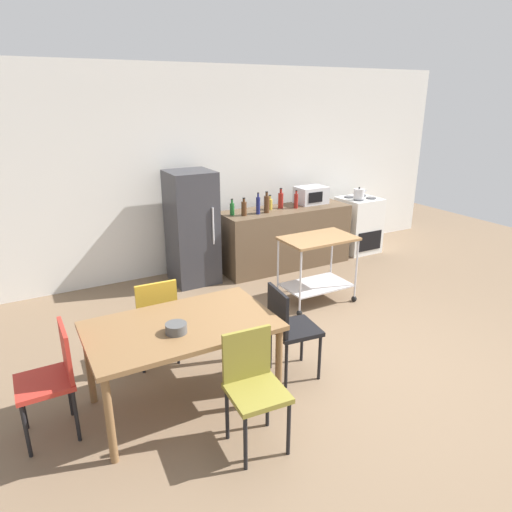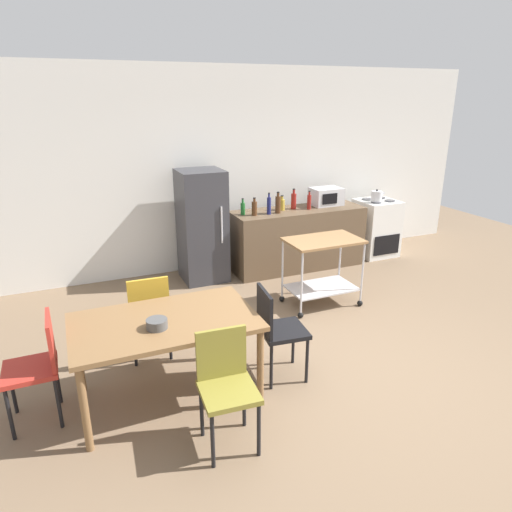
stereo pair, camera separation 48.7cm
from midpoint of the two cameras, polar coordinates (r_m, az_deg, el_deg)
name	(u,v)px [view 1 (the left image)]	position (r m, az deg, el deg)	size (l,w,h in m)	color
ground_plane	(348,361)	(4.69, 8.41, -12.90)	(12.00, 12.00, 0.00)	brown
back_wall	(213,170)	(6.85, -7.51, 10.52)	(8.40, 0.12, 2.90)	silver
kitchen_counter	(285,237)	(6.94, 1.63, 2.31)	(2.00, 0.64, 0.90)	brown
dining_table	(182,333)	(3.85, -12.88, -9.37)	(1.50, 0.90, 0.75)	brown
chair_olive	(253,382)	(3.45, -4.53, -15.52)	(0.43, 0.43, 0.89)	olive
chair_black	(289,326)	(4.18, 0.76, -8.73)	(0.44, 0.44, 0.89)	black
chair_red	(53,375)	(3.94, -27.39, -13.09)	(0.40, 0.40, 0.89)	#B72D23
chair_mustard	(155,315)	(4.53, -15.53, -7.17)	(0.42, 0.42, 0.89)	gold
stove_oven	(358,225)	(7.76, 10.85, 3.84)	(0.60, 0.61, 0.92)	white
refrigerator	(192,228)	(6.35, -10.17, 3.44)	(0.60, 0.63, 1.55)	#333338
kitchen_cart	(318,259)	(5.69, 5.25, -0.38)	(0.91, 0.57, 0.85)	olive
bottle_hot_sauce	(232,209)	(6.43, -5.17, 5.87)	(0.06, 0.06, 0.23)	#1E6628
bottle_soy_sauce	(244,208)	(6.39, -3.71, 5.93)	(0.08, 0.08, 0.25)	#4C2D19
bottle_sparkling_water	(258,205)	(6.46, -1.91, 6.32)	(0.06, 0.06, 0.31)	navy
bottle_wine	(267,204)	(6.54, -0.81, 6.49)	(0.08, 0.08, 0.31)	#4C2D19
bottle_vinegar	(270,204)	(6.72, -0.38, 6.49)	(0.08, 0.08, 0.22)	gold
bottle_soda	(281,200)	(6.81, 1.04, 6.97)	(0.08, 0.08, 0.30)	maroon
bottle_olive_oil	(296,201)	(6.82, 2.96, 6.88)	(0.06, 0.06, 0.27)	maroon
microwave	(311,195)	(7.14, 4.93, 7.55)	(0.46, 0.35, 0.26)	silver
fruit_bowl	(176,328)	(3.67, -13.73, -8.82)	(0.17, 0.17, 0.08)	#4C4C4C
kettle	(359,194)	(7.49, 10.89, 7.59)	(0.24, 0.17, 0.19)	silver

